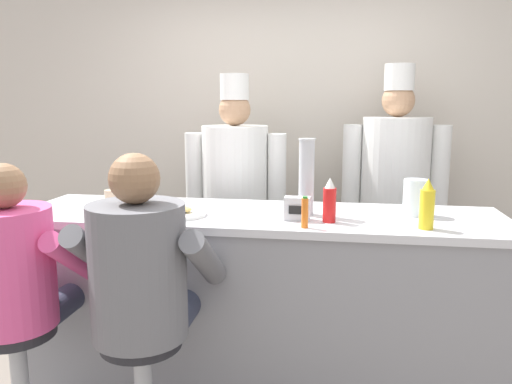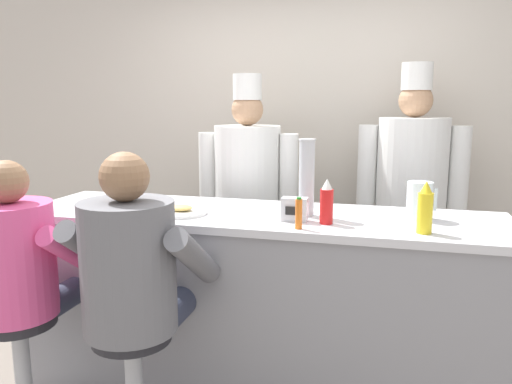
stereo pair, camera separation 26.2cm
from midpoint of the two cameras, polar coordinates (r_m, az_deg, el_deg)
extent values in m
cube|color=beige|center=(3.99, 1.40, 6.28)|extent=(10.00, 0.06, 2.70)
cube|color=gray|center=(2.84, -2.58, -13.09)|extent=(2.54, 0.69, 1.00)
cube|color=silver|center=(2.68, -2.66, -2.84)|extent=(2.60, 0.72, 0.04)
cylinder|color=red|center=(2.46, 5.40, -1.53)|extent=(0.06, 0.06, 0.17)
cone|color=white|center=(2.44, 5.44, 1.03)|extent=(0.05, 0.05, 0.05)
cylinder|color=yellow|center=(2.41, 16.05, -1.97)|extent=(0.07, 0.07, 0.18)
cone|color=yellow|center=(2.39, 16.19, 0.84)|extent=(0.05, 0.05, 0.05)
cylinder|color=orange|center=(2.34, 2.43, -2.47)|extent=(0.03, 0.03, 0.14)
cylinder|color=#287F2D|center=(2.33, 2.44, -0.65)|extent=(0.02, 0.02, 0.01)
cylinder|color=silver|center=(2.69, 15.16, -0.63)|extent=(0.13, 0.13, 0.19)
cube|color=silver|center=(2.70, 16.76, -0.47)|extent=(0.02, 0.02, 0.11)
cylinder|color=white|center=(2.65, -11.45, -2.52)|extent=(0.27, 0.27, 0.02)
ellipsoid|color=#E0BC60|center=(2.65, -11.47, -1.99)|extent=(0.12, 0.10, 0.03)
cylinder|color=#B24C47|center=(2.94, -15.50, -1.17)|extent=(0.15, 0.15, 0.05)
cylinder|color=beige|center=(3.03, -18.45, -0.61)|extent=(0.09, 0.09, 0.09)
torus|color=beige|center=(3.00, -17.43, -0.56)|extent=(0.07, 0.02, 0.07)
cylinder|color=#B7BABF|center=(2.60, 2.93, 1.62)|extent=(0.08, 0.08, 0.39)
cylinder|color=silver|center=(2.58, 2.97, 6.03)|extent=(0.09, 0.09, 0.01)
cube|color=silver|center=(2.50, 1.75, -1.93)|extent=(0.13, 0.07, 0.12)
cube|color=black|center=(2.46, 1.64, -2.11)|extent=(0.08, 0.01, 0.04)
cylinder|color=#232328|center=(2.64, -28.46, -13.81)|extent=(0.35, 0.35, 0.05)
cylinder|color=#33384C|center=(2.82, -27.71, -11.36)|extent=(0.14, 0.38, 0.14)
cylinder|color=#33384C|center=(2.71, -24.40, -11.92)|extent=(0.14, 0.38, 0.14)
cylinder|color=#E54C8C|center=(2.54, -29.03, -7.66)|extent=(0.38, 0.38, 0.54)
cylinder|color=#E54C8C|center=(2.48, -23.11, -6.94)|extent=(0.10, 0.41, 0.33)
sphere|color=#8C6647|center=(2.46, -29.76, 0.60)|extent=(0.20, 0.20, 0.20)
cylinder|color=#232328|center=(2.34, -16.25, -16.04)|extent=(0.35, 0.35, 0.05)
cylinder|color=#33384C|center=(2.53, -16.43, -12.97)|extent=(0.15, 0.41, 0.15)
cylinder|color=#33384C|center=(2.45, -11.98, -13.52)|extent=(0.15, 0.41, 0.15)
cylinder|color=slate|center=(2.22, -16.65, -8.70)|extent=(0.41, 0.41, 0.58)
cylinder|color=slate|center=(2.43, -21.03, -6.62)|extent=(0.11, 0.44, 0.35)
cylinder|color=slate|center=(2.22, -9.31, -7.62)|extent=(0.11, 0.44, 0.35)
sphere|color=#8C6647|center=(2.13, -17.19, 1.45)|extent=(0.21, 0.21, 0.21)
cube|color=#232328|center=(3.62, -4.41, -9.23)|extent=(0.35, 0.19, 0.84)
cube|color=white|center=(3.52, -4.64, -6.94)|extent=(0.31, 0.02, 0.50)
cylinder|color=white|center=(3.45, -4.57, 2.33)|extent=(0.45, 0.45, 0.63)
sphere|color=tan|center=(3.42, -4.67, 9.35)|extent=(0.22, 0.22, 0.22)
cylinder|color=white|center=(3.42, -4.71, 11.89)|extent=(0.19, 0.19, 0.17)
cylinder|color=white|center=(3.53, -9.15, 2.35)|extent=(0.13, 0.13, 0.53)
cylinder|color=white|center=(3.39, 0.20, 2.18)|extent=(0.13, 0.13, 0.53)
cube|color=#232328|center=(3.77, 13.17, -8.42)|extent=(0.36, 0.20, 0.87)
cube|color=white|center=(3.67, 13.34, -6.11)|extent=(0.33, 0.02, 0.52)
cylinder|color=white|center=(3.61, 13.65, 3.13)|extent=(0.47, 0.47, 0.65)
sphere|color=tan|center=(3.58, 13.95, 10.10)|extent=(0.22, 0.22, 0.22)
cylinder|color=white|center=(3.59, 14.06, 12.61)|extent=(0.20, 0.20, 0.18)
cylinder|color=white|center=(3.60, 8.85, 3.22)|extent=(0.13, 0.13, 0.55)
cylinder|color=white|center=(3.65, 18.38, 2.91)|extent=(0.13, 0.13, 0.55)
camera|label=1|loc=(0.13, -92.86, -0.51)|focal=35.00mm
camera|label=2|loc=(0.13, 87.14, 0.51)|focal=35.00mm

